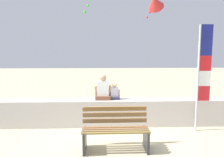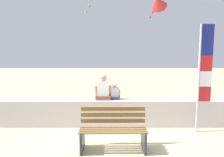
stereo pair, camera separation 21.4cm
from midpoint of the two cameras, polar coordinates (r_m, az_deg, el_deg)
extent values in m
plane|color=#BFB58D|center=(5.84, 2.01, -14.21)|extent=(40.00, 40.00, 0.00)
cube|color=beige|center=(6.49, 1.77, -8.52)|extent=(6.88, 0.51, 0.74)
cube|color=olive|center=(4.76, 1.59, -13.57)|extent=(1.43, 0.08, 0.03)
cube|color=olive|center=(4.86, 1.54, -13.10)|extent=(1.43, 0.08, 0.03)
cube|color=#906542|center=(4.97, 1.49, -12.64)|extent=(1.43, 0.08, 0.03)
cube|color=#95633B|center=(5.07, 1.44, -12.20)|extent=(1.43, 0.08, 0.03)
cube|color=olive|center=(5.13, 1.40, -10.54)|extent=(1.43, 0.06, 0.10)
cube|color=olive|center=(5.12, 1.40, -9.08)|extent=(1.43, 0.06, 0.10)
cube|color=brown|center=(5.10, 1.40, -7.61)|extent=(1.43, 0.06, 0.10)
cube|color=#2D2D33|center=(5.02, -6.28, -15.24)|extent=(0.06, 0.53, 0.45)
cube|color=#2D2D33|center=(5.06, 9.21, -15.07)|extent=(0.06, 0.53, 0.45)
cube|color=brown|center=(6.43, -1.33, -4.74)|extent=(0.42, 0.35, 0.12)
cube|color=white|center=(6.38, -1.34, -2.46)|extent=(0.33, 0.21, 0.40)
cylinder|color=tan|center=(6.38, -3.16, -2.92)|extent=(0.07, 0.16, 0.29)
cylinder|color=tan|center=(6.37, 0.48, -2.92)|extent=(0.07, 0.16, 0.29)
sphere|color=tan|center=(6.34, -1.35, 0.24)|extent=(0.20, 0.20, 0.20)
cube|color=#2E2E47|center=(6.44, 1.62, -4.91)|extent=(0.28, 0.23, 0.08)
cube|color=silver|center=(6.40, 1.63, -3.39)|extent=(0.22, 0.14, 0.27)
cylinder|color=#DCB18C|center=(6.39, 0.42, -3.70)|extent=(0.04, 0.11, 0.20)
cylinder|color=#DCB18C|center=(6.40, 2.84, -3.69)|extent=(0.04, 0.11, 0.20)
sphere|color=#DCB18C|center=(6.37, 1.63, -1.60)|extent=(0.13, 0.13, 0.13)
cylinder|color=#B7B7BC|center=(6.21, 21.86, -0.20)|extent=(0.05, 0.05, 2.77)
cube|color=red|center=(6.34, 23.18, -3.61)|extent=(0.30, 0.02, 0.39)
cube|color=white|center=(6.28, 23.36, -0.09)|extent=(0.30, 0.02, 0.39)
cube|color=red|center=(6.25, 23.55, 3.48)|extent=(0.30, 0.02, 0.39)
cube|color=navy|center=(6.24, 23.74, 7.08)|extent=(0.30, 0.02, 0.39)
cube|color=navy|center=(6.25, 23.93, 10.67)|extent=(0.30, 0.02, 0.39)
sphere|color=green|center=(7.16, -4.20, 19.21)|extent=(0.08, 0.08, 0.08)
sphere|color=green|center=(7.16, -4.97, 17.74)|extent=(0.08, 0.08, 0.08)
sphere|color=green|center=(7.16, -5.74, 16.26)|extent=(0.08, 0.08, 0.08)
cone|color=red|center=(9.30, 12.12, 18.31)|extent=(0.90, 0.95, 0.77)
sphere|color=red|center=(9.30, 11.48, 17.20)|extent=(0.08, 0.08, 0.08)
sphere|color=red|center=(9.30, 10.84, 16.09)|extent=(0.08, 0.08, 0.08)
sphere|color=red|center=(9.31, 10.21, 14.98)|extent=(0.08, 0.08, 0.08)
camera|label=1|loc=(0.11, -89.02, 0.13)|focal=36.29mm
camera|label=2|loc=(0.11, 90.98, -0.13)|focal=36.29mm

